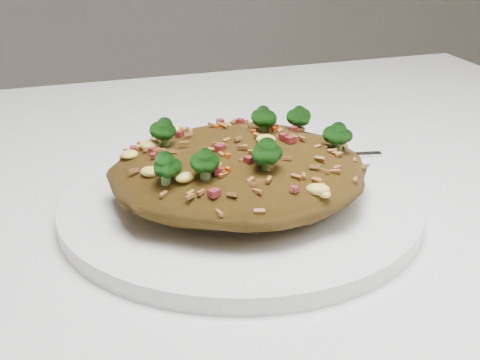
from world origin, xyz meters
name	(u,v)px	position (x,y,z in m)	size (l,w,h in m)	color
dining_table	(102,307)	(0.00, 0.00, 0.66)	(1.20, 0.80, 0.75)	white
plate	(240,205)	(0.11, -0.04, 0.76)	(0.29, 0.29, 0.01)	white
fried_rice	(240,162)	(0.11, -0.04, 0.79)	(0.20, 0.19, 0.07)	brown
fork	(304,157)	(0.19, 0.02, 0.77)	(0.16, 0.05, 0.00)	silver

